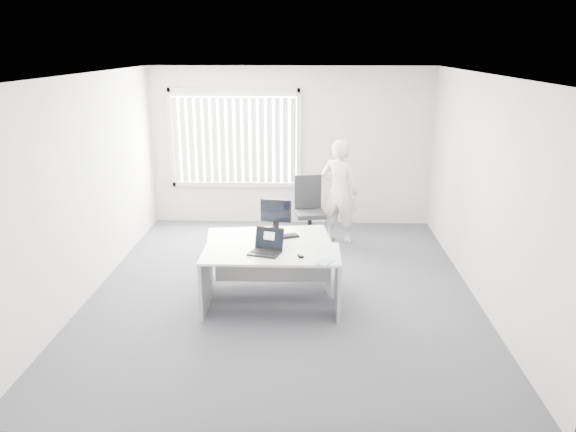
{
  "coord_description": "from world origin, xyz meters",
  "views": [
    {
      "loc": [
        0.34,
        -6.9,
        3.13
      ],
      "look_at": [
        0.06,
        0.15,
        0.98
      ],
      "focal_mm": 35.0,
      "sensor_mm": 36.0,
      "label": 1
    }
  ],
  "objects_px": {
    "desk_near": "(271,269)",
    "office_chair": "(309,221)",
    "laptop": "(264,243)",
    "desk_far": "(268,250)",
    "monitor": "(276,215)",
    "person": "(340,191)"
  },
  "relations": [
    {
      "from": "desk_near",
      "to": "laptop",
      "type": "relative_size",
      "value": 4.61
    },
    {
      "from": "person",
      "to": "laptop",
      "type": "distance_m",
      "value": 2.83
    },
    {
      "from": "office_chair",
      "to": "laptop",
      "type": "distance_m",
      "value": 2.79
    },
    {
      "from": "person",
      "to": "monitor",
      "type": "bearing_deg",
      "value": 80.24
    },
    {
      "from": "desk_near",
      "to": "monitor",
      "type": "height_order",
      "value": "monitor"
    },
    {
      "from": "desk_far",
      "to": "laptop",
      "type": "xyz_separation_m",
      "value": [
        0.02,
        -0.77,
        0.37
      ]
    },
    {
      "from": "desk_far",
      "to": "desk_near",
      "type": "bearing_deg",
      "value": -90.26
    },
    {
      "from": "desk_near",
      "to": "laptop",
      "type": "xyz_separation_m",
      "value": [
        -0.07,
        -0.05,
        0.35
      ]
    },
    {
      "from": "office_chair",
      "to": "laptop",
      "type": "relative_size",
      "value": 3.0
    },
    {
      "from": "desk_near",
      "to": "monitor",
      "type": "xyz_separation_m",
      "value": [
        -0.0,
        0.98,
        0.39
      ]
    },
    {
      "from": "desk_far",
      "to": "monitor",
      "type": "xyz_separation_m",
      "value": [
        0.09,
        0.26,
        0.41
      ]
    },
    {
      "from": "desk_near",
      "to": "desk_far",
      "type": "relative_size",
      "value": 0.99
    },
    {
      "from": "monitor",
      "to": "desk_near",
      "type": "bearing_deg",
      "value": -80.8
    },
    {
      "from": "desk_far",
      "to": "person",
      "type": "xyz_separation_m",
      "value": [
        1.03,
        1.87,
        0.33
      ]
    },
    {
      "from": "laptop",
      "to": "monitor",
      "type": "relative_size",
      "value": 0.86
    },
    {
      "from": "person",
      "to": "monitor",
      "type": "xyz_separation_m",
      "value": [
        -0.94,
        -1.61,
        0.08
      ]
    },
    {
      "from": "desk_near",
      "to": "office_chair",
      "type": "height_order",
      "value": "office_chair"
    },
    {
      "from": "office_chair",
      "to": "desk_far",
      "type": "bearing_deg",
      "value": -115.9
    },
    {
      "from": "desk_far",
      "to": "monitor",
      "type": "relative_size",
      "value": 3.98
    },
    {
      "from": "office_chair",
      "to": "laptop",
      "type": "height_order",
      "value": "office_chair"
    },
    {
      "from": "monitor",
      "to": "laptop",
      "type": "bearing_deg",
      "value": -84.92
    },
    {
      "from": "desk_near",
      "to": "monitor",
      "type": "relative_size",
      "value": 3.95
    }
  ]
}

